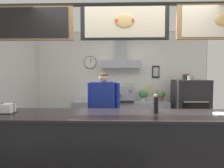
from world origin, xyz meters
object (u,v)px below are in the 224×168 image
at_px(condiment_plate, 223,114).
at_px(napkin_holder, 8,109).
at_px(pizza_oven, 190,110).
at_px(shop_worker, 104,113).
at_px(espresso_machine, 124,93).
at_px(pepper_grinder, 156,104).
at_px(potted_sage, 108,97).
at_px(potted_basil, 161,95).
at_px(potted_oregano, 143,95).

height_order(condiment_plate, napkin_holder, napkin_holder).
height_order(pizza_oven, shop_worker, shop_worker).
bearing_deg(espresso_machine, condiment_plate, -64.61).
xyz_separation_m(espresso_machine, pepper_grinder, (0.32, -2.31, 0.11)).
relative_size(pizza_oven, potted_sage, 8.68).
bearing_deg(pepper_grinder, pizza_oven, 58.91).
bearing_deg(potted_basil, potted_oregano, 179.95).
height_order(potted_basil, potted_oregano, potted_oregano).
relative_size(shop_worker, potted_sage, 9.01).
height_order(pepper_grinder, napkin_holder, pepper_grinder).
bearing_deg(condiment_plate, pepper_grinder, 176.49).
distance_m(potted_oregano, condiment_plate, 2.45).
bearing_deg(pepper_grinder, shop_worker, 124.21).
height_order(potted_sage, condiment_plate, condiment_plate).
relative_size(shop_worker, espresso_machine, 3.09).
xyz_separation_m(pizza_oven, potted_sage, (-1.97, 0.25, 0.27)).
xyz_separation_m(espresso_machine, condiment_plate, (1.12, -2.36, -0.00)).
bearing_deg(potted_sage, shop_worker, -90.92).
xyz_separation_m(potted_sage, condiment_plate, (1.52, -2.37, 0.09)).
xyz_separation_m(condiment_plate, napkin_holder, (-2.67, 0.01, 0.05)).
height_order(espresso_machine, condiment_plate, espresso_machine).
xyz_separation_m(espresso_machine, potted_oregano, (0.50, 0.01, -0.03)).
relative_size(potted_basil, pepper_grinder, 1.13).
distance_m(potted_oregano, pepper_grinder, 2.33).
height_order(potted_sage, pepper_grinder, pepper_grinder).
height_order(shop_worker, condiment_plate, shop_worker).
height_order(espresso_machine, potted_sage, espresso_machine).
bearing_deg(potted_basil, pizza_oven, -21.20).
relative_size(potted_sage, condiment_plate, 0.81).
height_order(shop_worker, pepper_grinder, shop_worker).
relative_size(potted_oregano, condiment_plate, 1.31).
bearing_deg(potted_oregano, espresso_machine, -179.15).
height_order(pizza_oven, potted_oregano, pizza_oven).
distance_m(shop_worker, espresso_machine, 1.31).
bearing_deg(potted_oregano, shop_worker, -126.88).
height_order(pepper_grinder, condiment_plate, pepper_grinder).
xyz_separation_m(shop_worker, potted_basil, (1.36, 1.22, 0.20)).
height_order(shop_worker, potted_sage, shop_worker).
bearing_deg(condiment_plate, shop_worker, 143.49).
xyz_separation_m(shop_worker, napkin_holder, (-1.13, -1.13, 0.28)).
distance_m(pizza_oven, potted_sage, 2.01).
bearing_deg(shop_worker, potted_oregano, -119.65).
distance_m(espresso_machine, pepper_grinder, 2.34).
distance_m(potted_basil, napkin_holder, 3.42).
distance_m(pizza_oven, potted_basil, 0.76).
xyz_separation_m(potted_basil, napkin_holder, (-2.48, -2.35, 0.08)).
xyz_separation_m(potted_oregano, pepper_grinder, (-0.18, -2.32, 0.14)).
distance_m(potted_basil, potted_oregano, 0.44).
distance_m(condiment_plate, napkin_holder, 2.67).
height_order(shop_worker, espresso_machine, shop_worker).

